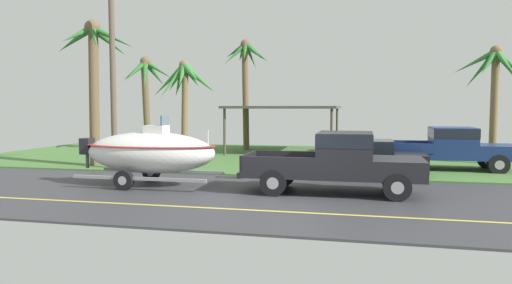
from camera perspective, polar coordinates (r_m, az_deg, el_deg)
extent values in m
cube|color=#38383D|center=(13.95, 3.69, -6.93)|extent=(36.00, 8.00, 0.06)
cube|color=#477538|center=(24.75, 7.77, -1.97)|extent=(36.00, 14.00, 0.11)
cube|color=#DBCC4C|center=(12.20, 2.33, -8.38)|extent=(34.20, 0.12, 0.01)
cube|color=black|center=(14.85, 9.25, -3.70)|extent=(5.45, 2.04, 0.22)
cube|color=black|center=(14.82, 16.87, -2.68)|extent=(1.53, 2.04, 0.38)
cube|color=black|center=(14.75, 10.76, -1.08)|extent=(1.64, 2.04, 1.16)
cube|color=black|center=(14.72, 10.78, 0.27)|extent=(1.66, 2.06, 0.38)
cube|color=black|center=(15.01, 3.21, -3.07)|extent=(2.29, 2.04, 0.04)
cube|color=black|center=(15.95, 3.81, -1.89)|extent=(2.29, 0.08, 0.45)
cube|color=black|center=(14.02, 2.54, -2.74)|extent=(2.29, 0.08, 0.45)
cube|color=black|center=(15.21, -0.90, -2.19)|extent=(0.08, 2.04, 0.45)
cube|color=#333338|center=(15.28, -1.26, -3.65)|extent=(0.12, 1.84, 0.16)
sphere|color=#B2B2B7|center=(15.30, -1.70, -3.45)|extent=(0.10, 0.10, 0.10)
cylinder|color=black|center=(15.78, 16.32, -4.19)|extent=(0.80, 0.28, 0.80)
cylinder|color=#9E9EA3|center=(15.78, 16.32, -4.19)|extent=(0.36, 0.29, 0.36)
cylinder|color=black|center=(13.99, 16.77, -5.28)|extent=(0.80, 0.28, 0.80)
cylinder|color=#9E9EA3|center=(13.99, 16.77, -5.28)|extent=(0.36, 0.29, 0.36)
cylinder|color=black|center=(15.96, 3.35, -3.93)|extent=(0.80, 0.28, 0.80)
cylinder|color=#9E9EA3|center=(15.96, 3.35, -3.93)|extent=(0.36, 0.29, 0.36)
cylinder|color=black|center=(14.20, 2.13, -4.96)|extent=(0.80, 0.28, 0.80)
cylinder|color=#9E9EA3|center=(14.20, 2.13, -4.96)|extent=(0.36, 0.29, 0.36)
cube|color=gray|center=(15.46, -3.31, -4.27)|extent=(0.90, 0.10, 0.08)
cube|color=gray|center=(17.29, -11.28, -3.43)|extent=(4.64, 0.12, 0.10)
cube|color=gray|center=(15.59, -14.15, -4.32)|extent=(4.64, 0.12, 0.10)
cylinder|color=black|center=(17.55, -12.59, -3.54)|extent=(0.64, 0.22, 0.64)
cylinder|color=#9E9EA3|center=(17.55, -12.59, -3.54)|extent=(0.29, 0.23, 0.29)
cylinder|color=black|center=(15.76, -15.75, -4.48)|extent=(0.64, 0.22, 0.64)
cylinder|color=#9E9EA3|center=(15.76, -15.75, -4.48)|extent=(0.29, 0.23, 0.29)
ellipsoid|color=white|center=(16.35, -12.69, -1.25)|extent=(4.57, 1.91, 1.40)
ellipsoid|color=#B22626|center=(16.33, -12.70, -0.40)|extent=(4.66, 1.95, 0.12)
cube|color=silver|center=(16.20, -11.99, 0.86)|extent=(0.70, 0.60, 0.65)
cube|color=slate|center=(16.06, -11.05, 2.54)|extent=(0.06, 0.56, 0.36)
cube|color=black|center=(17.50, -19.82, -0.47)|extent=(0.36, 0.44, 0.56)
cylinder|color=#4C4C51|center=(17.54, -19.79, -1.72)|extent=(0.12, 0.12, 0.77)
cylinder|color=silver|center=(15.53, -5.85, 0.51)|extent=(0.04, 0.04, 0.50)
cube|color=navy|center=(21.28, 21.62, -1.54)|extent=(5.77, 1.91, 0.22)
cube|color=navy|center=(21.67, 27.08, -0.81)|extent=(1.61, 1.91, 0.38)
cube|color=navy|center=(21.29, 22.74, 0.20)|extent=(1.73, 1.91, 1.08)
cube|color=black|center=(21.27, 22.77, 1.03)|extent=(1.75, 1.93, 0.38)
cube|color=#112047|center=(21.07, 17.13, -1.12)|extent=(2.42, 1.91, 0.04)
cube|color=navy|center=(21.97, 16.97, -0.37)|extent=(2.42, 0.08, 0.45)
cube|color=navy|center=(20.15, 17.34, -0.78)|extent=(2.42, 0.08, 0.45)
cube|color=navy|center=(21.00, 13.96, -0.52)|extent=(0.08, 1.91, 0.45)
cube|color=#333338|center=(21.03, 13.66, -1.58)|extent=(0.12, 1.72, 0.16)
sphere|color=#B2B2B7|center=(21.03, 13.34, -1.44)|extent=(0.10, 0.10, 0.10)
cylinder|color=black|center=(22.51, 26.31, -1.97)|extent=(0.80, 0.28, 0.80)
cylinder|color=#9E9EA3|center=(22.51, 26.31, -1.97)|extent=(0.36, 0.29, 0.36)
cylinder|color=black|center=(20.88, 27.38, -2.46)|extent=(0.80, 0.28, 0.80)
cylinder|color=#9E9EA3|center=(20.88, 27.38, -2.46)|extent=(0.36, 0.29, 0.36)
cylinder|color=black|center=(21.94, 16.63, -1.85)|extent=(0.80, 0.28, 0.80)
cylinder|color=#9E9EA3|center=(21.94, 16.63, -1.85)|extent=(0.36, 0.29, 0.36)
cylinder|color=black|center=(20.27, 16.94, -2.35)|extent=(0.80, 0.28, 0.80)
cylinder|color=#9E9EA3|center=(20.27, 16.94, -2.35)|extent=(0.36, 0.29, 0.36)
cube|color=black|center=(19.01, 13.04, -2.31)|extent=(4.63, 1.90, 0.70)
cube|color=black|center=(18.95, 12.37, -0.50)|extent=(2.59, 1.74, 0.50)
cylinder|color=black|center=(19.96, 17.55, -2.67)|extent=(0.66, 0.22, 0.66)
cylinder|color=#9E9EA3|center=(19.96, 17.55, -2.67)|extent=(0.30, 0.23, 0.30)
cylinder|color=black|center=(18.26, 17.99, -3.31)|extent=(0.66, 0.22, 0.66)
cylinder|color=#9E9EA3|center=(18.26, 17.99, -3.31)|extent=(0.30, 0.23, 0.30)
cylinder|color=black|center=(19.94, 8.49, -2.52)|extent=(0.66, 0.22, 0.66)
cylinder|color=#9E9EA3|center=(19.94, 8.49, -2.52)|extent=(0.30, 0.23, 0.30)
cylinder|color=black|center=(18.24, 8.08, -3.15)|extent=(0.66, 0.22, 0.66)
cylinder|color=#9E9EA3|center=(18.24, 8.08, -3.15)|extent=(0.30, 0.23, 0.30)
cylinder|color=#4C4238|center=(29.61, 9.80, 1.55)|extent=(0.14, 0.14, 2.58)
cylinder|color=#4C4238|center=(24.48, 9.15, 0.99)|extent=(0.14, 0.14, 2.58)
cylinder|color=#4C4238|center=(30.46, -1.06, 1.69)|extent=(0.14, 0.14, 2.58)
cylinder|color=#4C4238|center=(25.51, -3.84, 1.17)|extent=(0.14, 0.14, 2.58)
cube|color=#4C4742|center=(27.33, 3.50, 4.24)|extent=(6.25, 5.65, 0.14)
cylinder|color=brown|center=(24.31, 26.92, 3.66)|extent=(0.34, 0.36, 5.21)
cone|color=#387A38|center=(25.04, 28.27, 7.99)|extent=(1.68, 1.40, 1.65)
cone|color=#387A38|center=(25.20, 26.91, 8.54)|extent=(0.63, 1.83, 1.26)
cone|color=#387A38|center=(24.66, 25.59, 7.90)|extent=(1.46, 1.22, 1.81)
cone|color=#387A38|center=(24.28, 24.99, 8.76)|extent=(1.94, 0.47, 1.21)
cone|color=#387A38|center=(23.86, 26.39, 8.59)|extent=(1.25, 1.32, 1.39)
cone|color=#387A38|center=(23.75, 27.79, 8.81)|extent=(0.54, 1.61, 1.17)
cone|color=#387A38|center=(24.03, 28.10, 8.32)|extent=(1.16, 1.38, 1.54)
sphere|color=brown|center=(24.44, 27.13, 9.78)|extent=(0.54, 0.54, 0.54)
cylinder|color=brown|center=(28.62, -1.28, 5.37)|extent=(0.37, 0.76, 6.44)
cone|color=#286028|center=(28.77, -0.13, 10.93)|extent=(1.39, 0.57, 1.14)
cone|color=#286028|center=(29.28, 0.09, 10.74)|extent=(1.53, 1.66, 1.28)
cone|color=#286028|center=(29.52, -0.62, 10.32)|extent=(0.61, 1.82, 1.54)
cone|color=#286028|center=(29.36, -1.67, 10.79)|extent=(1.14, 1.42, 1.21)
cone|color=#286028|center=(29.00, -2.45, 11.01)|extent=(1.40, 0.41, 1.01)
cone|color=#286028|center=(28.29, -2.56, 10.60)|extent=(1.33, 1.64, 1.54)
cone|color=#286028|center=(28.25, -1.38, 10.93)|extent=(0.61, 1.42, 1.27)
cone|color=#286028|center=(28.19, -0.28, 10.95)|extent=(1.60, 1.34, 1.27)
sphere|color=brown|center=(28.86, -1.29, 11.77)|extent=(0.60, 0.60, 0.60)
cylinder|color=brown|center=(29.14, -13.19, 4.19)|extent=(0.40, 0.77, 5.38)
cone|color=#2D6B2D|center=(28.98, -11.68, 8.51)|extent=(1.84, 0.57, 1.28)
cone|color=#2D6B2D|center=(29.50, -12.19, 8.11)|extent=(1.24, 1.50, 1.64)
cone|color=#2D6B2D|center=(30.14, -13.24, 8.43)|extent=(1.17, 1.95, 1.23)
cone|color=#2D6B2D|center=(29.58, -14.54, 8.34)|extent=(1.69, 0.40, 1.32)
cone|color=#2D6B2D|center=(28.64, -14.46, 8.31)|extent=(1.02, 1.92, 1.55)
cone|color=#2D6B2D|center=(28.62, -13.34, 7.98)|extent=(0.93, 1.53, 1.83)
sphere|color=brown|center=(29.26, -13.28, 9.46)|extent=(0.63, 0.63, 0.63)
cylinder|color=brown|center=(22.28, -19.06, 5.11)|extent=(0.43, 0.56, 6.18)
cone|color=#2D6B2D|center=(21.99, -17.04, 12.06)|extent=(2.06, 0.32, 1.19)
cone|color=#2D6B2D|center=(22.94, -17.36, 11.53)|extent=(1.19, 1.91, 1.40)
cone|color=#2D6B2D|center=(23.21, -18.92, 11.76)|extent=(0.91, 1.62, 1.06)
cone|color=#2D6B2D|center=(23.10, -21.11, 11.49)|extent=(2.13, 0.64, 1.29)
cone|color=#2D6B2D|center=(22.16, -20.89, 12.09)|extent=(1.05, 1.53, 1.05)
cone|color=#2D6B2D|center=(21.78, -19.02, 11.97)|extent=(1.24, 1.46, 1.26)
sphere|color=brown|center=(22.54, -19.26, 12.98)|extent=(0.69, 0.69, 0.69)
cylinder|color=brown|center=(23.27, -8.65, 3.43)|extent=(0.31, 0.61, 4.70)
cone|color=#387A38|center=(23.18, -6.93, 7.64)|extent=(1.76, 0.71, 1.60)
cone|color=#387A38|center=(23.67, -6.91, 7.70)|extent=(1.46, 1.53, 1.45)
cone|color=#387A38|center=(23.77, -7.81, 7.91)|extent=(0.77, 1.46, 1.28)
cone|color=#387A38|center=(23.96, -9.24, 7.30)|extent=(1.42, 1.56, 1.76)
cone|color=#387A38|center=(23.80, -9.63, 7.61)|extent=(1.42, 1.01, 1.45)
cone|color=#387A38|center=(23.41, -10.53, 7.32)|extent=(1.74, 0.70, 1.72)
cone|color=#387A38|center=(22.96, -10.15, 7.22)|extent=(1.20, 1.43, 1.82)
cone|color=#387A38|center=(22.82, -9.00, 8.01)|extent=(0.59, 1.36, 1.32)
cone|color=#387A38|center=(22.64, -7.87, 8.24)|extent=(1.56, 1.50, 1.25)
sphere|color=brown|center=(23.36, -8.72, 9.19)|extent=(0.50, 0.50, 0.50)
cylinder|color=brown|center=(21.00, -17.00, 8.22)|extent=(0.24, 0.24, 8.37)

